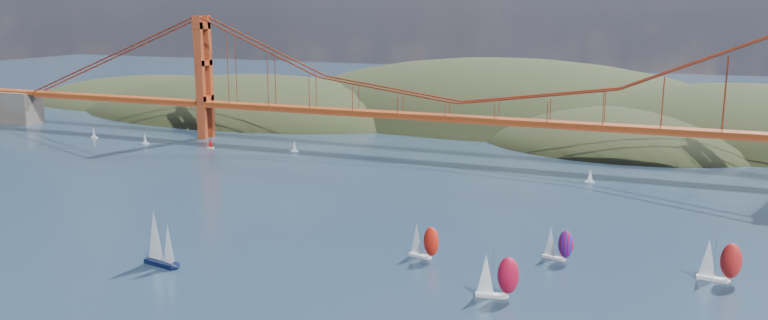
% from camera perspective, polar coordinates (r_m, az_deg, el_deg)
% --- Properties ---
extents(headlands, '(725.00, 225.00, 96.00)m').
position_cam_1_polar(headlands, '(389.73, 16.16, 0.62)').
color(headlands, black).
rests_on(headlands, ground).
extents(bridge, '(552.00, 12.00, 55.00)m').
position_cam_1_polar(bridge, '(296.32, 5.50, 6.35)').
color(bridge, maroon).
rests_on(bridge, ground).
extents(sloop_navy, '(9.69, 6.02, 14.53)m').
position_cam_1_polar(sloop_navy, '(183.35, -16.78, -5.80)').
color(sloop_navy, black).
rests_on(sloop_navy, ground).
extents(racer_0, '(8.28, 4.67, 9.28)m').
position_cam_1_polar(racer_0, '(181.46, 3.02, -6.15)').
color(racer_0, white).
rests_on(racer_0, ground).
extents(racer_1, '(9.13, 4.56, 10.26)m').
position_cam_1_polar(racer_1, '(159.38, 8.56, -8.69)').
color(racer_1, silver).
rests_on(racer_1, ground).
extents(racer_2, '(9.08, 4.00, 10.30)m').
position_cam_1_polar(racer_2, '(182.20, 24.15, -6.97)').
color(racer_2, white).
rests_on(racer_2, ground).
extents(racer_rwb, '(7.76, 4.57, 8.69)m').
position_cam_1_polar(racer_rwb, '(184.84, 13.09, -6.20)').
color(racer_rwb, silver).
rests_on(racer_rwb, ground).
extents(distant_boat_0, '(3.00, 2.00, 4.70)m').
position_cam_1_polar(distant_boat_0, '(366.14, -21.24, 1.94)').
color(distant_boat_0, silver).
rests_on(distant_boat_0, ground).
extents(distant_boat_1, '(3.00, 2.00, 4.70)m').
position_cam_1_polar(distant_boat_1, '(343.05, -17.74, 1.56)').
color(distant_boat_1, silver).
rests_on(distant_boat_1, ground).
extents(distant_boat_2, '(3.00, 2.00, 4.70)m').
position_cam_1_polar(distant_boat_2, '(325.64, -13.09, 1.29)').
color(distant_boat_2, silver).
rests_on(distant_boat_2, ground).
extents(distant_boat_3, '(3.00, 2.00, 4.70)m').
position_cam_1_polar(distant_boat_3, '(312.16, -6.83, 1.07)').
color(distant_boat_3, silver).
rests_on(distant_boat_3, ground).
extents(distant_boat_8, '(3.00, 2.00, 4.70)m').
position_cam_1_polar(distant_boat_8, '(265.93, 15.43, -1.17)').
color(distant_boat_8, silver).
rests_on(distant_boat_8, ground).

